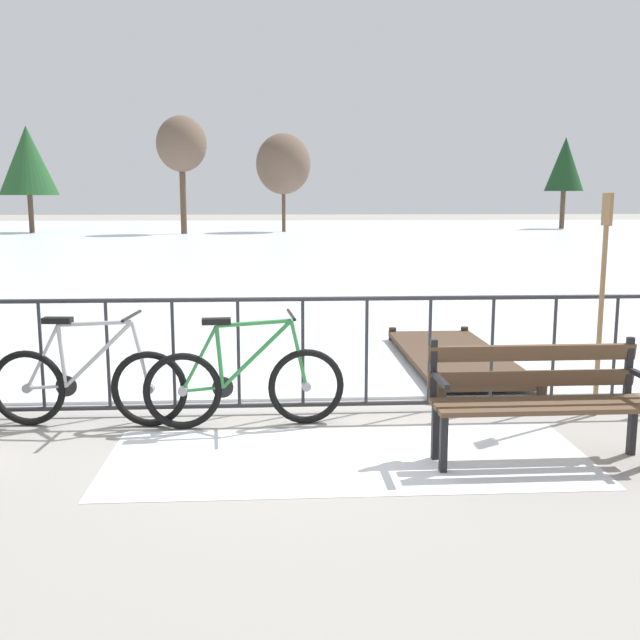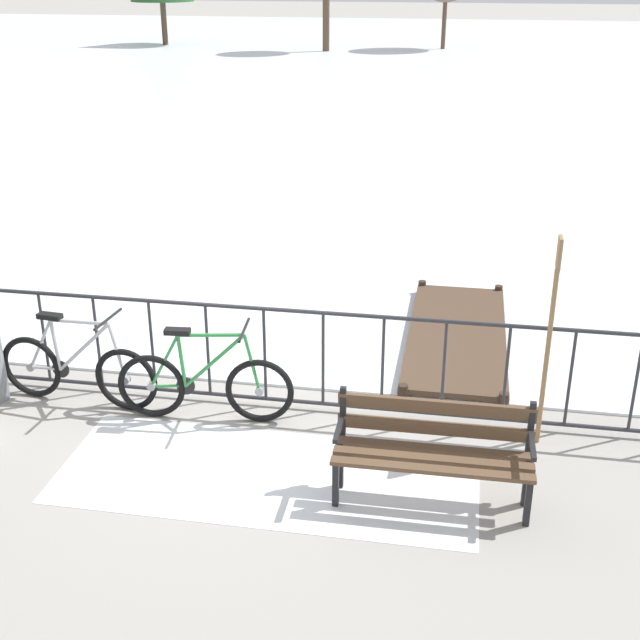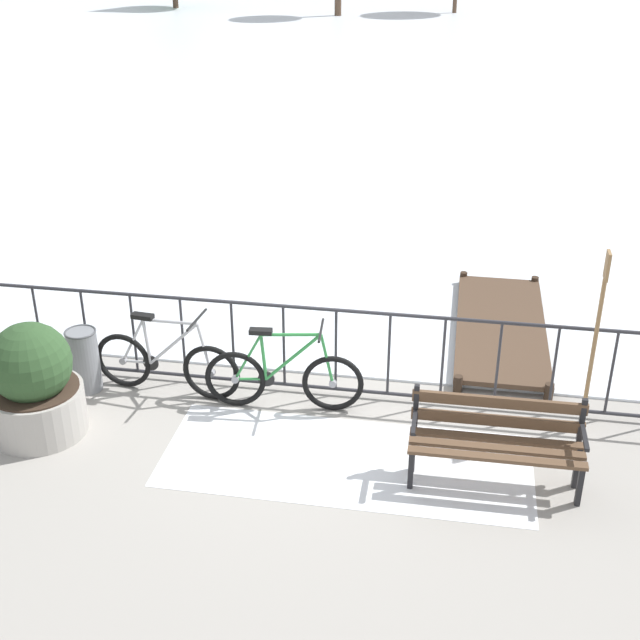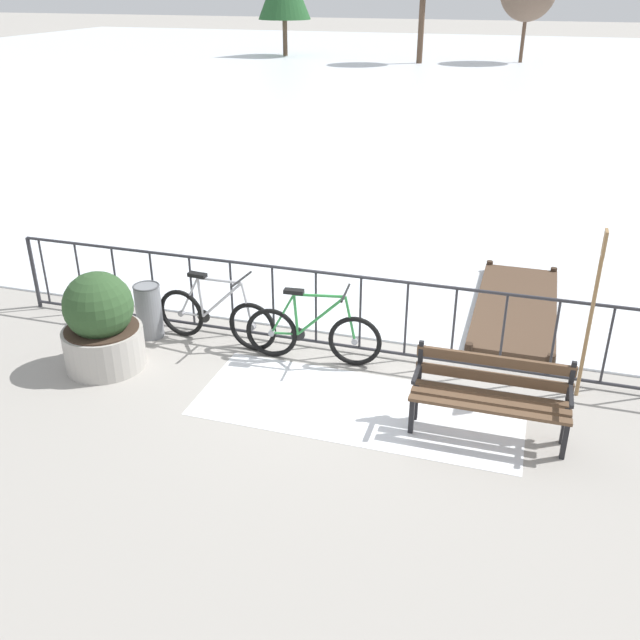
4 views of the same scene
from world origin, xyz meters
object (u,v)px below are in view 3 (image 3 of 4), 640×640
Objects in this scene: bicycle_second at (166,364)px; planter_with_shrub at (34,385)px; bicycle_near_railing at (283,378)px; oar_upright at (596,332)px; park_bench at (497,436)px; trash_bin at (84,360)px.

bicycle_second is 1.43m from planter_with_shrub.
oar_upright is (3.13, 0.13, 0.77)m from bicycle_near_railing.
park_bench is 1.53m from oar_upright.
bicycle_near_railing is 2.40m from park_bench.
planter_with_shrub is (-2.39, -0.87, 0.19)m from bicycle_near_railing.
planter_with_shrub is 1.67× the size of trash_bin.
oar_upright reaches higher than trash_bin.
oar_upright is at bearing 10.28° from planter_with_shrub.
park_bench is at bearing -131.22° from oar_upright.
park_bench is at bearing -11.73° from trash_bin.
park_bench is at bearing -15.87° from bicycle_second.
bicycle_second is 3.69m from park_bench.
bicycle_near_railing reaches higher than trash_bin.
bicycle_second is at bearing 176.26° from bicycle_near_railing.
bicycle_near_railing is at bearing 20.04° from planter_with_shrub.
bicycle_second reaches higher than trash_bin.
planter_with_shrub is 0.91m from trash_bin.
bicycle_second is at bearing 164.13° from park_bench.
bicycle_near_railing is 2.26m from trash_bin.
bicycle_near_railing reaches higher than park_bench.
bicycle_near_railing and bicycle_second have the same top height.
park_bench is (2.21, -0.92, 0.14)m from bicycle_near_railing.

